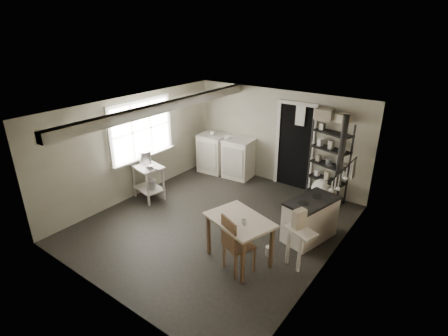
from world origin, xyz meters
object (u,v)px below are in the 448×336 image
Objects in this scene: base_cabinets at (226,157)px; flour_sack at (321,191)px; prep_table at (149,182)px; stockpot at (145,157)px; chair at (239,244)px; work_table at (239,241)px; shelf_rack at (329,160)px; stove at (310,217)px.

base_cabinets is 2.88× the size of flour_sack.
prep_table is 2.25m from base_cabinets.
stockpot is 3.33m from chair.
stockpot reaches higher than base_cabinets.
prep_table is 1.50× the size of flour_sack.
prep_table reaches higher than work_table.
work_table is (2.90, -0.66, -0.02)m from prep_table.
stockpot is 4.00m from flour_sack.
flour_sack is (0.29, 2.83, -0.14)m from work_table.
base_cabinets is 1.45× the size of work_table.
base_cabinets reaches higher than work_table.
prep_table is 4.02m from shelf_rack.
work_table reaches higher than flour_sack.
stockpot is at bearing -157.31° from stove.
stove is (3.01, -1.52, -0.02)m from base_cabinets.
work_table is at bearing -95.93° from flour_sack.
stove is (3.72, 0.57, -0.50)m from stockpot.
base_cabinets reaches higher than prep_table.
base_cabinets is at bearing 71.21° from stockpot.
shelf_rack is 1.70× the size of work_table.
base_cabinets is 2.72m from shelf_rack.
base_cabinets is 2.64m from flour_sack.
stockpot reaches higher than chair.
shelf_rack is 1.82× the size of chair.
chair is (3.17, -0.93, -0.45)m from stockpot.
stove is at bearing -63.52° from shelf_rack.
stockpot is 3.19m from work_table.
flour_sack is (0.17, 3.02, -0.25)m from chair.
chair is at bearing -93.27° from flour_sack.
prep_table is 2.65× the size of stockpot.
work_table is 2.85m from flour_sack.
stove is 1.60m from chair.
chair is (0.12, -0.18, 0.10)m from work_table.
chair is (-0.55, -1.50, 0.04)m from stove.
prep_table is at bearing -129.17° from shelf_rack.
chair is at bearing -56.60° from base_cabinets.
stove is at bearing 93.21° from chair.
chair is (3.02, -0.85, 0.08)m from prep_table.
shelf_rack is (2.67, 0.15, 0.49)m from base_cabinets.
stove is (3.57, 0.66, 0.04)m from prep_table.
shelf_rack reaches higher than stove.
stockpot is 4.06m from shelf_rack.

